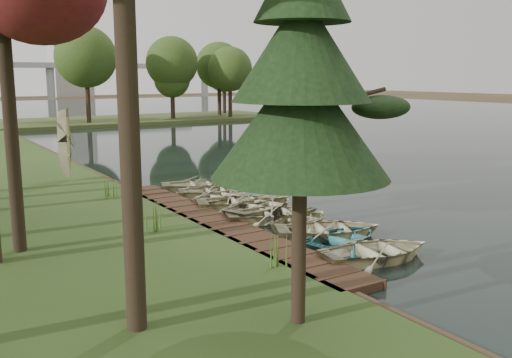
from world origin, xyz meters
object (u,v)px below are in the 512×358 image
rowboat_0 (377,248)px  stored_rowboat (69,173)px  boardwalk (217,225)px  pine_tree (301,81)px  rowboat_1 (344,236)px  rowboat_2 (329,227)px

rowboat_0 → stored_rowboat: 18.28m
boardwalk → stored_rowboat: bearing=102.1°
pine_tree → rowboat_1: bearing=40.4°
rowboat_2 → pine_tree: bearing=158.7°
rowboat_1 → pine_tree: size_ratio=0.40×
rowboat_0 → pine_tree: size_ratio=0.44×
boardwalk → rowboat_1: bearing=-60.1°
boardwalk → rowboat_0: size_ratio=4.31×
rowboat_2 → pine_tree: 9.25m
rowboat_0 → stored_rowboat: bearing=25.5°
rowboat_1 → pine_tree: 8.63m
rowboat_0 → boardwalk: bearing=31.0°
rowboat_0 → rowboat_2: (0.35, 2.74, 0.01)m
boardwalk → rowboat_1: (2.50, -4.34, 0.24)m
rowboat_2 → pine_tree: size_ratio=0.45×
pine_tree → boardwalk: bearing=72.7°
stored_rowboat → pine_tree: (-0.28, -20.37, 4.91)m
rowboat_0 → pine_tree: pine_tree is taller
pine_tree → rowboat_0: bearing=28.3°
stored_rowboat → rowboat_2: bearing=-140.3°
rowboat_1 → stored_rowboat: bearing=4.0°
rowboat_0 → pine_tree: 7.72m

